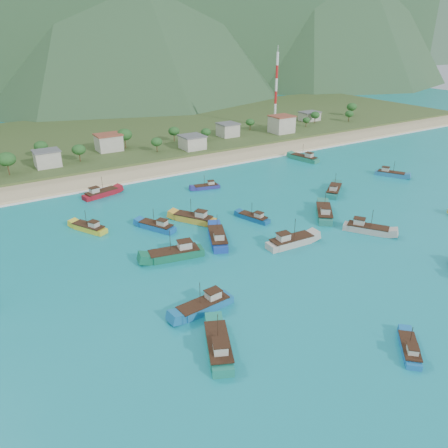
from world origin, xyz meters
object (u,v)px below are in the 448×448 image
boat_3 (204,306)px  boat_5 (334,191)px  boat_6 (324,213)px  boat_21 (409,350)px  boat_1 (219,347)px  boat_15 (291,242)px  boat_20 (206,187)px  boat_22 (367,229)px  boat_18 (304,158)px  boat_25 (194,219)px  boat_24 (254,218)px  radio_tower (276,91)px  boat_16 (101,194)px  boat_7 (390,174)px  boat_17 (218,238)px  boat_4 (89,228)px  boat_19 (157,227)px  boat_23 (175,254)px

boat_3 → boat_5: 73.83m
boat_6 → boat_21: bearing=-79.8°
boat_1 → boat_15: bearing=57.9°
boat_5 → boat_20: size_ratio=1.26×
boat_22 → boat_21: bearing=16.0°
boat_3 → boat_5: boat_5 is taller
boat_18 → boat_25: (-65.51, -29.65, -0.00)m
boat_22 → boat_24: size_ratio=1.19×
radio_tower → boat_21: (-83.66, -143.53, -19.13)m
boat_22 → boat_3: bearing=-25.7°
boat_1 → boat_24: (35.77, 40.48, -0.30)m
boat_5 → boat_16: 73.66m
boat_7 → boat_21: size_ratio=1.33×
boat_16 → boat_17: boat_17 is taller
boat_1 → boat_24: size_ratio=1.30×
boat_7 → boat_20: (-62.28, 23.04, -0.18)m
boat_7 → boat_4: bearing=-35.4°
boat_6 → radio_tower: bearing=99.1°
boat_15 → boat_18: 75.45m
boat_15 → boat_24: 17.15m
boat_7 → boat_18: boat_18 is taller
boat_15 → boat_18: size_ratio=1.02×
boat_22 → boat_17: bearing=-57.3°
boat_6 → boat_19: size_ratio=1.16×
boat_19 → boat_15: bearing=-75.7°
boat_16 → boat_7: bearing=56.1°
boat_7 → boat_23: boat_23 is taller
boat_1 → boat_16: (5.82, 80.86, -0.07)m
boat_3 → radio_tower: bearing=-48.0°
boat_16 → boat_23: size_ratio=0.89×
boat_15 → boat_7: bearing=112.6°
boat_19 → boat_4: bearing=122.2°
boat_3 → boat_4: bearing=4.6°
boat_16 → boat_22: bearing=25.2°
radio_tower → boat_17: radio_tower is taller
boat_4 → boat_15: 51.93m
boat_4 → boat_5: (74.29, -13.25, 0.16)m
radio_tower → boat_23: radio_tower is taller
radio_tower → boat_24: size_ratio=3.78×
boat_4 → boat_24: size_ratio=1.08×
boat_15 → boat_23: bearing=-105.8°
radio_tower → boat_7: 83.14m
boat_21 → boat_23: boat_23 is taller
boat_3 → boat_24: 43.39m
boat_15 → boat_4: bearing=-128.1°
boat_22 → boat_5: bearing=-151.9°
boat_3 → boat_19: (7.02, 37.73, -0.10)m
boat_5 → boat_18: bearing=115.7°
boat_18 → boat_16: bearing=164.8°
boat_7 → boat_23: size_ratio=0.78×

